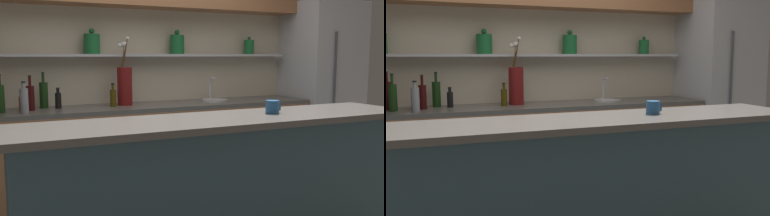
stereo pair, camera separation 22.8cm
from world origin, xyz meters
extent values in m
cube|color=beige|center=(0.00, 1.60, 1.30)|extent=(5.20, 0.10, 2.60)
cube|color=#B7B7BC|center=(-0.03, 1.46, 1.41)|extent=(3.59, 0.18, 0.02)
cylinder|color=#19602D|center=(-0.45, 1.45, 1.52)|extent=(0.15, 0.15, 0.19)
sphere|color=#19602D|center=(-0.45, 1.45, 1.64)|extent=(0.05, 0.05, 0.05)
cylinder|color=#19602D|center=(0.45, 1.45, 1.52)|extent=(0.15, 0.15, 0.20)
sphere|color=#19602D|center=(0.45, 1.45, 1.65)|extent=(0.05, 0.05, 0.05)
cylinder|color=#19602D|center=(1.35, 1.45, 1.50)|extent=(0.11, 0.11, 0.16)
sphere|color=#19602D|center=(1.35, 1.45, 1.60)|extent=(0.04, 0.04, 0.04)
cube|color=#99603D|center=(-0.03, 1.24, 0.44)|extent=(3.69, 0.62, 0.88)
cube|color=#56514C|center=(-0.03, 1.24, 0.90)|extent=(3.69, 0.62, 0.04)
cube|color=#334C56|center=(0.00, -0.43, 0.49)|extent=(2.64, 0.55, 0.98)
cube|color=#56514C|center=(0.00, -0.43, 1.00)|extent=(2.70, 0.61, 0.04)
cube|color=#B7B7BC|center=(2.22, 1.20, 1.01)|extent=(0.77, 0.70, 2.02)
cylinder|color=#4C4C51|center=(2.08, 0.83, 1.11)|extent=(0.02, 0.02, 1.11)
cylinder|color=maroon|center=(-0.17, 1.31, 1.11)|extent=(0.15, 0.15, 0.37)
cylinder|color=#4C3319|center=(-0.17, 1.34, 1.40)|extent=(0.06, 0.01, 0.21)
sphere|color=silver|center=(-0.17, 1.38, 1.51)|extent=(0.04, 0.04, 0.04)
cylinder|color=#4C3319|center=(-0.18, 1.32, 1.40)|extent=(0.03, 0.03, 0.21)
sphere|color=silver|center=(-0.21, 1.35, 1.50)|extent=(0.04, 0.04, 0.04)
cylinder|color=#4C3319|center=(-0.16, 1.33, 1.43)|extent=(0.04, 0.05, 0.28)
sphere|color=silver|center=(-0.13, 1.35, 1.57)|extent=(0.04, 0.04, 0.04)
cylinder|color=#4C3319|center=(-0.17, 1.32, 1.40)|extent=(0.05, 0.02, 0.22)
sphere|color=silver|center=(-0.16, 1.36, 1.51)|extent=(0.05, 0.05, 0.05)
cylinder|color=#B7B7BC|center=(0.79, 1.24, 0.93)|extent=(0.27, 0.27, 0.02)
cylinder|color=#B7B7BC|center=(0.79, 1.34, 1.05)|extent=(0.02, 0.02, 0.22)
cylinder|color=#B7B7BC|center=(0.79, 1.28, 1.16)|extent=(0.02, 0.12, 0.02)
cylinder|color=#380C0C|center=(-1.05, 1.27, 1.03)|extent=(0.07, 0.07, 0.22)
cylinder|color=#380C0C|center=(-1.05, 1.27, 1.18)|extent=(0.02, 0.02, 0.08)
cylinder|color=black|center=(-1.05, 1.27, 1.23)|extent=(0.03, 0.03, 0.01)
cylinder|color=#47380A|center=(-0.31, 1.24, 1.00)|extent=(0.06, 0.06, 0.16)
cylinder|color=#47380A|center=(-0.31, 1.24, 1.11)|extent=(0.03, 0.03, 0.05)
cylinder|color=black|center=(-0.31, 1.24, 1.14)|extent=(0.03, 0.03, 0.01)
cylinder|color=#193814|center=(-0.92, 1.41, 1.04)|extent=(0.08, 0.08, 0.24)
cylinder|color=#193814|center=(-0.92, 1.41, 1.20)|extent=(0.02, 0.02, 0.08)
cylinder|color=black|center=(-0.92, 1.41, 1.25)|extent=(0.03, 0.03, 0.01)
cylinder|color=#380C0C|center=(-1.34, 1.35, 1.05)|extent=(0.07, 0.07, 0.25)
cylinder|color=#380C0C|center=(-1.34, 1.35, 1.21)|extent=(0.02, 0.02, 0.08)
cylinder|color=black|center=(-1.34, 1.35, 1.26)|extent=(0.03, 0.03, 0.01)
cylinder|color=#193814|center=(-1.30, 1.21, 1.04)|extent=(0.07, 0.07, 0.24)
cylinder|color=#193814|center=(-1.30, 1.21, 1.20)|extent=(0.02, 0.02, 0.08)
cylinder|color=black|center=(-1.30, 1.21, 1.24)|extent=(0.03, 0.03, 0.01)
cylinder|color=gray|center=(-1.12, 1.09, 1.03)|extent=(0.07, 0.07, 0.21)
cylinder|color=gray|center=(-1.12, 1.09, 1.15)|extent=(0.03, 0.03, 0.04)
cylinder|color=black|center=(-1.12, 1.09, 1.18)|extent=(0.03, 0.03, 0.01)
cylinder|color=black|center=(-0.81, 1.32, 0.99)|extent=(0.06, 0.06, 0.14)
cylinder|color=black|center=(-0.81, 1.32, 1.08)|extent=(0.03, 0.03, 0.04)
cylinder|color=black|center=(-0.81, 1.32, 1.11)|extent=(0.03, 0.03, 0.01)
cylinder|color=#9E4C0A|center=(-1.13, 1.22, 0.98)|extent=(0.05, 0.05, 0.13)
cylinder|color=#9E4C0A|center=(-1.13, 1.22, 1.07)|extent=(0.03, 0.03, 0.04)
cylinder|color=black|center=(-1.13, 1.22, 1.09)|extent=(0.03, 0.03, 0.01)
cylinder|color=#235184|center=(0.35, -0.40, 1.06)|extent=(0.09, 0.09, 0.09)
cube|color=#235184|center=(0.40, -0.40, 1.06)|extent=(0.02, 0.01, 0.06)
camera|label=1|loc=(-1.37, -2.75, 1.41)|focal=40.00mm
camera|label=2|loc=(-1.16, -2.84, 1.41)|focal=40.00mm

